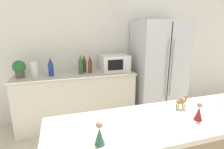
% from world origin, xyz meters
% --- Properties ---
extents(wall_back, '(8.00, 0.06, 2.55)m').
position_xyz_m(wall_back, '(0.00, 2.73, 1.27)').
color(wall_back, white).
rests_on(wall_back, ground_plane).
extents(back_counter, '(1.95, 0.63, 0.91)m').
position_xyz_m(back_counter, '(-0.52, 2.40, 0.46)').
color(back_counter, silver).
rests_on(back_counter, ground_plane).
extents(refrigerator, '(0.90, 0.71, 1.78)m').
position_xyz_m(refrigerator, '(1.00, 2.34, 0.89)').
color(refrigerator, silver).
rests_on(refrigerator, ground_plane).
extents(potted_plant, '(0.19, 0.19, 0.26)m').
position_xyz_m(potted_plant, '(-1.35, 2.40, 1.06)').
color(potted_plant, '#595451').
rests_on(potted_plant, back_counter).
extents(paper_towel_roll, '(0.12, 0.12, 0.23)m').
position_xyz_m(paper_towel_roll, '(-1.14, 2.40, 1.03)').
color(paper_towel_roll, white).
rests_on(paper_towel_roll, back_counter).
extents(microwave, '(0.48, 0.37, 0.28)m').
position_xyz_m(microwave, '(0.17, 2.42, 1.05)').
color(microwave, white).
rests_on(microwave, back_counter).
extents(back_bottle_0, '(0.08, 0.08, 0.32)m').
position_xyz_m(back_bottle_0, '(-0.43, 2.37, 1.07)').
color(back_bottle_0, '#2D6033').
rests_on(back_bottle_0, back_counter).
extents(back_bottle_1, '(0.07, 0.07, 0.30)m').
position_xyz_m(back_bottle_1, '(-0.27, 2.38, 1.06)').
color(back_bottle_1, brown).
rests_on(back_bottle_1, back_counter).
extents(back_bottle_2, '(0.07, 0.07, 0.31)m').
position_xyz_m(back_bottle_2, '(-0.36, 2.46, 1.06)').
color(back_bottle_2, brown).
rests_on(back_bottle_2, back_counter).
extents(back_bottle_3, '(0.08, 0.08, 0.30)m').
position_xyz_m(back_bottle_3, '(-0.90, 2.37, 1.06)').
color(back_bottle_3, navy).
rests_on(back_bottle_3, back_counter).
extents(camel_figurine, '(0.09, 0.05, 0.11)m').
position_xyz_m(camel_figurine, '(0.14, 0.59, 1.08)').
color(camel_figurine, olive).
rests_on(camel_figurine, bar_counter).
extents(wise_man_figurine_blue, '(0.06, 0.06, 0.14)m').
position_xyz_m(wise_man_figurine_blue, '(-0.59, 0.35, 1.07)').
color(wise_man_figurine_blue, '#33664C').
rests_on(wise_man_figurine_blue, bar_counter).
extents(wise_man_figurine_crimson, '(0.06, 0.06, 0.13)m').
position_xyz_m(wise_man_figurine_crimson, '(0.14, 0.41, 1.07)').
color(wise_man_figurine_crimson, maroon).
rests_on(wise_man_figurine_crimson, bar_counter).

